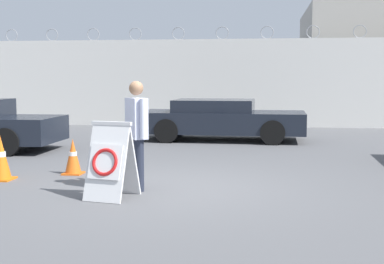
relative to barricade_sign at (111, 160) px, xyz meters
name	(u,v)px	position (x,y,z in m)	size (l,w,h in m)	color
ground_plane	(169,188)	(0.70, 0.85, -0.56)	(90.00, 90.00, 0.00)	#5B5B5E
perimeter_wall	(222,83)	(0.70, 12.00, 1.02)	(36.00, 0.30, 3.60)	silver
building_block	(381,65)	(7.19, 16.60, 1.77)	(6.45, 6.83, 4.66)	#B2ADA3
barricade_sign	(111,160)	(0.00, 0.00, 0.00)	(0.72, 0.83, 1.12)	white
security_guard	(137,130)	(0.25, 0.60, 0.38)	(0.44, 0.66, 1.70)	#232838
traffic_cone_near	(73,157)	(-1.24, 1.82, -0.24)	(0.34, 0.34, 0.65)	orange
traffic_cone_mid	(1,158)	(-2.27, 1.12, -0.17)	(0.41, 0.41, 0.77)	orange
parked_car_rear_sedan	(221,119)	(1.01, 7.57, 0.04)	(4.63, 2.11, 1.15)	black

